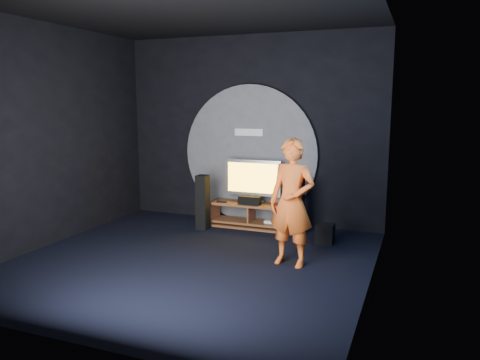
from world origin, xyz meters
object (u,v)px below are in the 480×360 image
(media_console, at_px, (252,217))
(tv, at_px, (253,179))
(tower_speaker_right, at_px, (297,206))
(tower_speaker_left, at_px, (203,202))
(subwoofer, at_px, (325,234))
(player, at_px, (292,203))

(media_console, xyz_separation_m, tv, (-0.01, 0.07, 0.69))
(tv, distance_m, tower_speaker_right, 0.99)
(tower_speaker_left, height_order, subwoofer, tower_speaker_left)
(tower_speaker_left, height_order, player, player)
(tv, xyz_separation_m, tower_speaker_left, (-0.78, -0.48, -0.39))
(media_console, distance_m, tower_speaker_right, 0.94)
(media_console, distance_m, subwoofer, 1.52)
(media_console, xyz_separation_m, subwoofer, (1.44, -0.47, -0.04))
(tower_speaker_right, distance_m, subwoofer, 0.75)
(media_console, relative_size, tower_speaker_left, 1.55)
(media_console, distance_m, tower_speaker_left, 0.94)
(media_console, distance_m, tv, 0.69)
(tv, xyz_separation_m, tower_speaker_right, (0.89, -0.17, -0.39))
(player, bearing_deg, tv, 133.79)
(player, bearing_deg, subwoofer, 87.22)
(tower_speaker_right, height_order, subwoofer, tower_speaker_right)
(tower_speaker_left, bearing_deg, subwoofer, -1.28)
(tv, height_order, tower_speaker_left, tv)
(tower_speaker_right, bearing_deg, tower_speaker_left, -169.44)
(tv, distance_m, player, 2.11)
(tower_speaker_left, distance_m, tower_speaker_right, 1.70)
(tv, bearing_deg, tower_speaker_right, -11.04)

